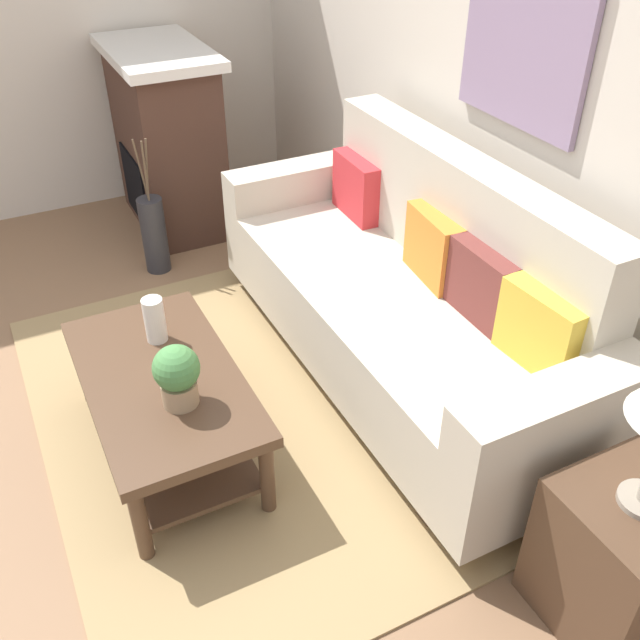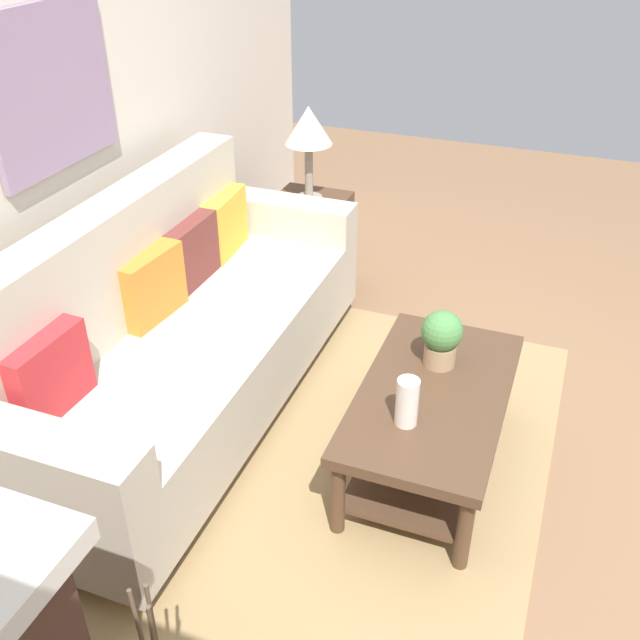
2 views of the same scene
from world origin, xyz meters
name	(u,v)px [view 2 (image 2 of 2)]	position (x,y,z in m)	size (l,w,h in m)	color
ground_plane	(471,490)	(0.00, 0.00, 0.00)	(9.18, 9.18, 0.00)	#8C6647
wall_back	(38,134)	(0.00, 1.95, 1.35)	(5.18, 0.10, 2.70)	beige
area_rug	(361,461)	(0.00, 0.50, 0.01)	(2.48, 1.61, 0.01)	#A38456
couch	(181,337)	(0.05, 1.41, 0.43)	(2.29, 0.84, 1.08)	beige
throw_pillow_crimson	(48,374)	(-0.66, 1.54, 0.68)	(0.36, 0.12, 0.32)	red
throw_pillow_orange	(151,286)	(0.05, 1.54, 0.68)	(0.36, 0.12, 0.32)	orange
throw_pillow_maroon	(190,252)	(0.41, 1.54, 0.68)	(0.36, 0.12, 0.32)	brown
throw_pillow_mustard	(224,223)	(0.77, 1.54, 0.68)	(0.36, 0.12, 0.32)	gold
coffee_table	(432,412)	(0.08, 0.22, 0.31)	(1.10, 0.60, 0.43)	#513826
tabletop_vase	(407,402)	(-0.17, 0.28, 0.53)	(0.09, 0.09, 0.21)	white
potted_plant_tabletop	(442,337)	(0.27, 0.24, 0.57)	(0.18, 0.18, 0.26)	tan
side_table	(309,241)	(1.50, 1.34, 0.28)	(0.44, 0.44, 0.56)	#513826
table_lamp	(309,129)	(1.50, 1.34, 0.99)	(0.28, 0.28, 0.57)	gray
floor_vase_branch_a	(155,633)	(-1.44, 0.60, 0.65)	(0.01, 0.01, 0.36)	brown
framed_painting	(52,88)	(0.05, 1.88, 1.53)	(0.73, 0.03, 0.65)	gray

